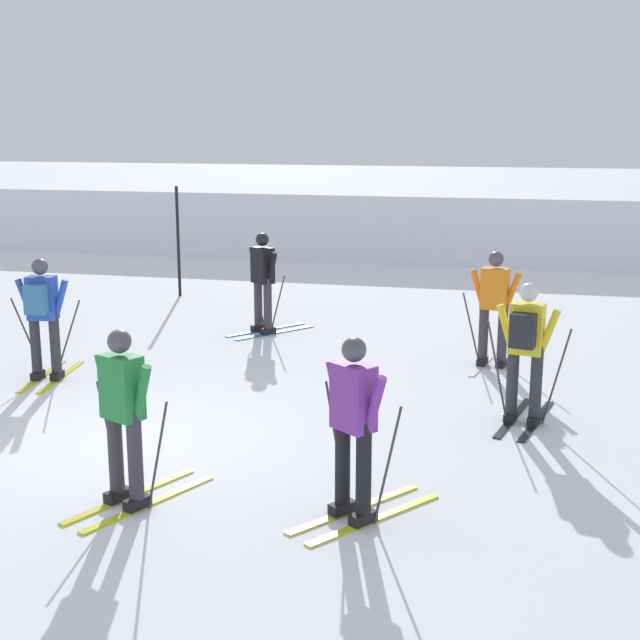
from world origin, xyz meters
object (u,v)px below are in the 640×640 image
at_px(skier_purple, 354,424).
at_px(skier_yellow, 526,347).
at_px(skier_blue, 43,314).
at_px(skier_orange, 494,306).
at_px(skier_black, 263,280).
at_px(skier_green, 124,413).
at_px(trail_marker_pole, 178,242).

bearing_deg(skier_purple, skier_yellow, 63.72).
bearing_deg(skier_blue, skier_orange, 19.29).
relative_size(skier_black, skier_yellow, 1.00).
distance_m(skier_green, skier_orange, 6.46).
height_order(skier_purple, skier_orange, same).
height_order(skier_blue, skier_yellow, same).
height_order(skier_yellow, trail_marker_pole, trail_marker_pole).
xyz_separation_m(skier_green, skier_yellow, (3.59, 3.16, 0.04)).
xyz_separation_m(skier_black, trail_marker_pole, (-2.60, 2.72, 0.21)).
relative_size(skier_green, trail_marker_pole, 0.76).
bearing_deg(skier_orange, skier_green, -119.11).
bearing_deg(skier_blue, trail_marker_pole, 94.21).
distance_m(skier_purple, skier_yellow, 3.33).
relative_size(skier_purple, skier_orange, 1.00).
bearing_deg(skier_purple, skier_orange, 79.39).
xyz_separation_m(skier_blue, skier_yellow, (6.46, -0.38, 0.00)).
xyz_separation_m(skier_blue, trail_marker_pole, (-0.45, 6.08, 0.17)).
bearing_deg(skier_yellow, skier_purple, -116.28).
xyz_separation_m(skier_yellow, trail_marker_pole, (-6.90, 6.47, 0.17)).
relative_size(skier_black, trail_marker_pole, 0.76).
bearing_deg(skier_yellow, skier_orange, 100.23).
bearing_deg(skier_black, trail_marker_pole, 133.63).
distance_m(skier_black, skier_blue, 3.99).
relative_size(skier_blue, skier_yellow, 1.00).
distance_m(skier_purple, trail_marker_pole, 10.90).
xyz_separation_m(skier_blue, skier_purple, (4.98, -3.36, -0.04)).
bearing_deg(skier_yellow, skier_blue, 176.62).
xyz_separation_m(skier_black, skier_purple, (2.84, -6.72, 0.00)).
bearing_deg(skier_black, skier_yellow, -40.98).
height_order(skier_black, skier_green, same).
height_order(skier_purple, trail_marker_pole, trail_marker_pole).
height_order(skier_yellow, skier_orange, same).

